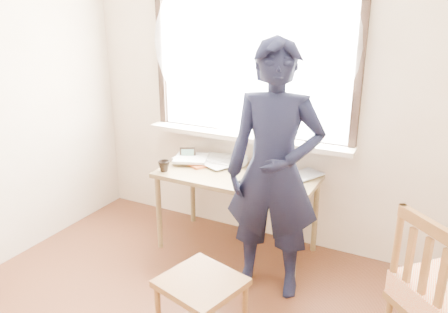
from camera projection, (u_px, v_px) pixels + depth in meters
The scene contains 13 objects.
room_shell at pixel (130, 87), 2.00m from camera, with size 3.52×4.02×2.61m.
desk at pixel (237, 182), 3.59m from camera, with size 1.29×0.65×0.69m.
laptop at pixel (266, 175), 3.40m from camera, with size 0.35×0.30×0.21m.
mug_white at pixel (241, 161), 3.72m from camera, with size 0.12×0.12×0.09m, color white.
mug_dark at pixel (164, 166), 3.61m from camera, with size 0.10×0.10×0.09m, color black.
mouse at pixel (286, 186), 3.28m from camera, with size 0.09×0.06×0.03m, color black.
desk_clutter at pixel (203, 159), 3.85m from camera, with size 0.76×0.52×0.04m.
book_a at pixel (216, 157), 3.92m from camera, with size 0.18×0.24×0.02m, color white.
book_b at pixel (297, 172), 3.59m from camera, with size 0.19×0.26×0.02m, color white.
picture_frame at pixel (188, 155), 3.86m from camera, with size 0.13×0.07×0.11m.
work_chair at pixel (201, 290), 2.60m from camera, with size 0.54×0.52×0.45m.
side_chair at pixel (447, 300), 2.27m from camera, with size 0.65×0.65×1.02m.
person at pixel (274, 172), 2.99m from camera, with size 0.66×0.43×1.82m, color black.
Camera 1 is at (1.27, -1.38, 1.98)m, focal length 35.00 mm.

